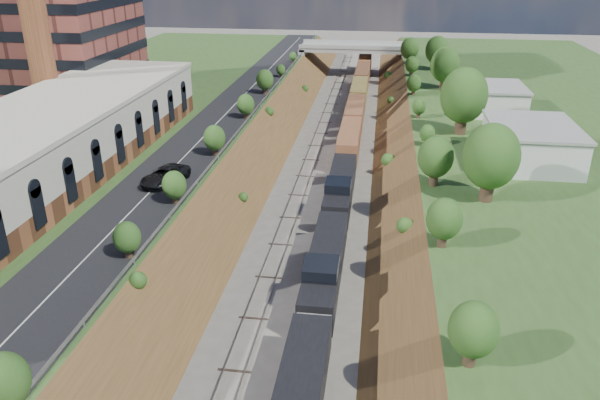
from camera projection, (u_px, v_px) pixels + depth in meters
The scene contains 16 objects.
platform_left at pixel (92, 141), 81.39m from camera, with size 44.00×180.00×5.00m, color #345121.
platform_right at pixel (590, 163), 73.07m from camera, with size 44.00×180.00×5.00m, color #345121.
embankment_left at pixel (247, 165), 79.61m from camera, with size 7.07×180.00×7.07m, color brown.
embankment_right at pixel (410, 173), 76.84m from camera, with size 7.07×180.00×7.07m, color brown.
rail_left_track at pixel (308, 167), 78.52m from camera, with size 1.58×180.00×0.18m, color gray.
rail_right_track at pixel (347, 169), 77.86m from camera, with size 1.58×180.00×0.18m, color gray.
road at pixel (213, 128), 78.17m from camera, with size 8.00×180.00×0.10m, color black.
guardrail at pixel (242, 126), 77.27m from camera, with size 0.10×171.00×0.70m.
commercial_building at pixel (29, 152), 58.38m from camera, with size 14.30×62.30×7.00m.
overpass at pixel (354, 54), 132.59m from camera, with size 24.50×8.30×7.40m.
white_building_near at pixel (531, 145), 65.21m from camera, with size 9.00×12.00×4.00m, color silver.
white_building_far at pixel (494, 99), 85.34m from camera, with size 8.00×10.00×3.60m, color silver.
tree_right_large at pixel (491, 157), 54.17m from camera, with size 5.25×5.25×7.61m.
tree_left_crest at pixel (106, 264), 40.57m from camera, with size 2.45×2.45×3.55m.
freight_train at pixel (352, 129), 86.67m from camera, with size 2.77×127.28×4.55m.
suv at pixel (165, 176), 59.42m from camera, with size 2.74×5.95×1.65m, color black.
Camera 1 is at (6.46, -13.23, 27.32)m, focal length 35.00 mm.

